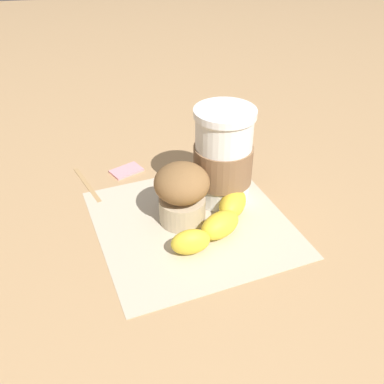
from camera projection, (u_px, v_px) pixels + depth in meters
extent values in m
plane|color=tan|center=(192.00, 223.00, 0.64)|extent=(3.00, 3.00, 0.00)
cube|color=beige|center=(192.00, 223.00, 0.64)|extent=(0.32, 0.32, 0.00)
cylinder|color=white|center=(223.00, 159.00, 0.65)|extent=(0.08, 0.08, 0.13)
cylinder|color=white|center=(225.00, 113.00, 0.61)|extent=(0.09, 0.09, 0.01)
cylinder|color=#846042|center=(223.00, 164.00, 0.65)|extent=(0.09, 0.09, 0.06)
cylinder|color=beige|center=(182.00, 209.00, 0.63)|extent=(0.07, 0.07, 0.04)
ellipsoid|color=olive|center=(182.00, 183.00, 0.61)|extent=(0.08, 0.08, 0.05)
ellipsoid|color=yellow|center=(191.00, 242.00, 0.57)|extent=(0.03, 0.06, 0.04)
ellipsoid|color=yellow|center=(220.00, 225.00, 0.60)|extent=(0.06, 0.07, 0.04)
ellipsoid|color=yellow|center=(233.00, 204.00, 0.64)|extent=(0.07, 0.06, 0.04)
ellipsoid|color=brown|center=(229.00, 184.00, 0.68)|extent=(0.05, 0.03, 0.04)
cube|color=pink|center=(126.00, 170.00, 0.75)|extent=(0.05, 0.06, 0.01)
cube|color=tan|center=(87.00, 184.00, 0.72)|extent=(0.10, 0.05, 0.00)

